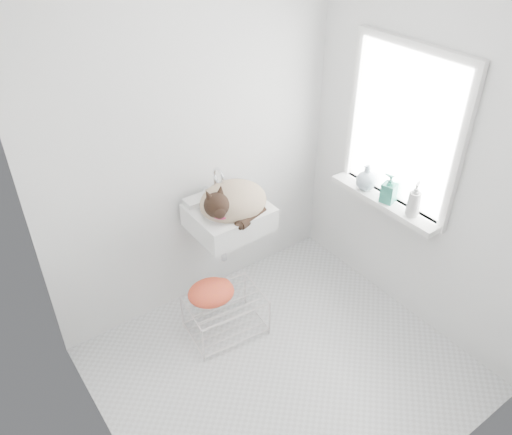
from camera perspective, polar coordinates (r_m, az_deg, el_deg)
floor at (r=3.51m, az=3.09°, el=-16.58°), size 2.20×2.00×0.02m
back_wall at (r=3.37m, az=-7.00°, el=8.33°), size 2.20×0.02×2.50m
right_wall at (r=3.37m, az=18.65°, el=6.73°), size 0.02×2.00×2.50m
left_wall at (r=2.25m, az=-18.56°, el=-8.67°), size 0.02×2.00×2.50m
window_glass at (r=3.42m, az=16.19°, el=9.49°), size 0.01×0.80×1.00m
window_frame at (r=3.41m, az=16.03°, el=9.43°), size 0.04×0.90×1.10m
windowsill at (r=3.61m, az=14.12°, el=1.77°), size 0.16×0.88×0.04m
sink at (r=3.41m, az=-3.05°, el=1.16°), size 0.51×0.45×0.20m
faucet at (r=3.47m, az=-4.76°, el=4.42°), size 0.19×0.13×0.19m
cat at (r=3.38m, az=-2.74°, el=1.67°), size 0.48×0.38×0.30m
wire_rack at (r=3.62m, az=-3.42°, el=-10.81°), size 0.54×0.41×0.30m
towel at (r=3.50m, az=-5.00°, el=-8.80°), size 0.37×0.30×0.13m
bottle_a at (r=3.48m, az=16.93°, el=0.25°), size 0.10×0.10×0.20m
bottle_b at (r=3.58m, az=14.43°, el=1.76°), size 0.11×0.11×0.20m
bottle_c at (r=3.69m, az=12.06°, el=3.20°), size 0.17×0.17×0.19m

